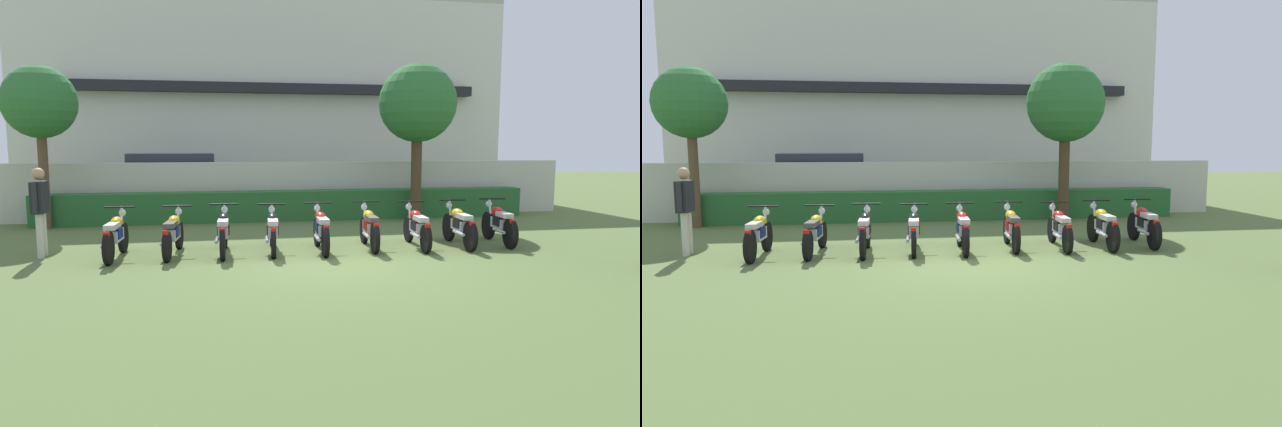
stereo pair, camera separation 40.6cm
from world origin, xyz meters
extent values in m
plane|color=#566B38|center=(0.00, 0.00, 0.00)|extent=(60.00, 60.00, 0.00)
cube|color=silver|center=(0.00, 14.31, 3.85)|extent=(18.47, 6.00, 7.69)
cube|color=black|center=(0.00, 11.06, 4.23)|extent=(15.52, 0.50, 0.36)
cube|color=#B2AD9E|center=(0.00, 14.31, 7.84)|extent=(18.47, 6.00, 0.30)
cube|color=beige|center=(0.00, 6.78, 0.83)|extent=(17.55, 0.30, 1.66)
cube|color=#28602D|center=(0.00, 6.08, 0.43)|extent=(14.04, 0.70, 0.85)
cube|color=#9EA3A8|center=(-3.40, 9.04, 0.74)|extent=(4.65, 2.24, 1.00)
cube|color=#2D333D|center=(-3.60, 9.02, 1.57)|extent=(2.84, 1.93, 0.65)
cylinder|color=black|center=(-1.92, 10.10, 0.34)|extent=(0.70, 0.28, 0.68)
cylinder|color=black|center=(-1.75, 8.26, 0.34)|extent=(0.70, 0.28, 0.68)
cylinder|color=black|center=(-5.05, 9.82, 0.34)|extent=(0.70, 0.28, 0.68)
cylinder|color=black|center=(-4.89, 7.98, 0.34)|extent=(0.70, 0.28, 0.68)
cylinder|color=brown|center=(-6.50, 5.57, 1.31)|extent=(0.24, 0.24, 2.61)
sphere|color=#2D6B33|center=(-6.50, 5.57, 3.26)|extent=(1.84, 1.84, 1.84)
cylinder|color=#4C3823|center=(3.50, 5.33, 1.29)|extent=(0.30, 0.30, 2.57)
sphere|color=#2D6B33|center=(3.50, 5.33, 3.34)|extent=(2.20, 2.20, 2.20)
cylinder|color=black|center=(-4.04, 1.92, 0.31)|extent=(0.13, 0.62, 0.62)
cylinder|color=black|center=(-4.11, 0.69, 0.31)|extent=(0.13, 0.62, 0.62)
cube|color=silver|center=(-4.08, 1.25, 0.46)|extent=(0.23, 0.61, 0.22)
ellipsoid|color=yellow|center=(-4.07, 1.42, 0.69)|extent=(0.24, 0.45, 0.22)
cube|color=beige|center=(-4.09, 1.02, 0.67)|extent=(0.23, 0.53, 0.10)
cube|color=red|center=(-4.12, 0.59, 0.59)|extent=(0.10, 0.09, 0.08)
cylinder|color=silver|center=(-4.04, 1.83, 0.63)|extent=(0.06, 0.23, 0.65)
cylinder|color=black|center=(-4.05, 1.74, 0.95)|extent=(0.60, 0.07, 0.04)
sphere|color=silver|center=(-4.04, 1.94, 0.81)|extent=(0.14, 0.14, 0.14)
cylinder|color=silver|center=(-4.21, 1.01, 0.33)|extent=(0.10, 0.55, 0.07)
cube|color=navy|center=(-4.08, 1.20, 0.51)|extent=(0.26, 0.37, 0.20)
cylinder|color=black|center=(-2.94, 2.11, 0.29)|extent=(0.15, 0.58, 0.57)
cylinder|color=black|center=(-3.08, 0.78, 0.29)|extent=(0.15, 0.58, 0.57)
cube|color=silver|center=(-3.02, 1.39, 0.44)|extent=(0.26, 0.62, 0.22)
ellipsoid|color=yellow|center=(-3.00, 1.56, 0.67)|extent=(0.27, 0.46, 0.22)
cube|color=#4C4742|center=(-3.04, 1.16, 0.65)|extent=(0.25, 0.54, 0.10)
cube|color=red|center=(-3.10, 0.68, 0.57)|extent=(0.11, 0.09, 0.08)
cylinder|color=silver|center=(-2.95, 2.02, 0.61)|extent=(0.07, 0.23, 0.65)
cylinder|color=black|center=(-2.96, 1.93, 0.93)|extent=(0.60, 0.10, 0.04)
sphere|color=silver|center=(-2.94, 2.13, 0.79)|extent=(0.14, 0.14, 0.14)
cylinder|color=silver|center=(-3.16, 1.16, 0.31)|extent=(0.13, 0.55, 0.07)
cube|color=navy|center=(-3.02, 1.34, 0.49)|extent=(0.28, 0.38, 0.20)
cylinder|color=black|center=(-1.99, 1.99, 0.32)|extent=(0.12, 0.64, 0.64)
cylinder|color=black|center=(-2.06, 0.71, 0.32)|extent=(0.12, 0.64, 0.64)
cube|color=silver|center=(-2.03, 1.30, 0.47)|extent=(0.23, 0.61, 0.22)
ellipsoid|color=black|center=(-2.02, 1.47, 0.70)|extent=(0.24, 0.45, 0.22)
cube|color=beige|center=(-2.04, 1.07, 0.68)|extent=(0.23, 0.53, 0.10)
cube|color=red|center=(-2.06, 0.61, 0.60)|extent=(0.10, 0.09, 0.08)
cylinder|color=silver|center=(-1.99, 1.90, 0.64)|extent=(0.06, 0.23, 0.65)
cylinder|color=black|center=(-2.00, 1.81, 0.96)|extent=(0.60, 0.07, 0.04)
sphere|color=silver|center=(-1.99, 2.01, 0.82)|extent=(0.14, 0.14, 0.14)
cylinder|color=silver|center=(-2.16, 1.05, 0.34)|extent=(0.10, 0.55, 0.07)
cube|color=black|center=(-2.03, 1.25, 0.52)|extent=(0.26, 0.37, 0.20)
cylinder|color=black|center=(-0.98, 2.07, 0.29)|extent=(0.13, 0.58, 0.58)
cylinder|color=black|center=(-1.08, 0.75, 0.29)|extent=(0.13, 0.58, 0.58)
cube|color=silver|center=(-1.04, 1.36, 0.44)|extent=(0.25, 0.61, 0.22)
ellipsoid|color=black|center=(-1.02, 1.53, 0.67)|extent=(0.25, 0.46, 0.22)
cube|color=beige|center=(-1.06, 1.13, 0.65)|extent=(0.24, 0.53, 0.10)
cube|color=red|center=(-1.09, 0.65, 0.57)|extent=(0.11, 0.09, 0.08)
cylinder|color=silver|center=(-0.99, 1.98, 0.61)|extent=(0.07, 0.23, 0.65)
cylinder|color=black|center=(-1.00, 1.89, 0.93)|extent=(0.60, 0.08, 0.04)
sphere|color=silver|center=(-0.98, 2.09, 0.79)|extent=(0.14, 0.14, 0.14)
cylinder|color=silver|center=(-1.18, 1.12, 0.31)|extent=(0.11, 0.55, 0.07)
cube|color=black|center=(-1.04, 1.31, 0.49)|extent=(0.27, 0.38, 0.20)
cylinder|color=black|center=(-0.02, 1.88, 0.31)|extent=(0.12, 0.63, 0.63)
cylinder|color=black|center=(-0.08, 0.67, 0.31)|extent=(0.12, 0.63, 0.63)
cube|color=silver|center=(-0.05, 1.22, 0.46)|extent=(0.23, 0.61, 0.22)
ellipsoid|color=red|center=(-0.04, 1.39, 0.69)|extent=(0.24, 0.45, 0.22)
cube|color=#B2ADA3|center=(-0.06, 0.99, 0.67)|extent=(0.23, 0.53, 0.10)
cube|color=red|center=(-0.08, 0.57, 0.59)|extent=(0.10, 0.08, 0.08)
cylinder|color=silver|center=(-0.02, 1.79, 0.63)|extent=(0.06, 0.23, 0.65)
cylinder|color=black|center=(-0.03, 1.70, 0.95)|extent=(0.60, 0.07, 0.04)
sphere|color=silver|center=(-0.02, 1.90, 0.81)|extent=(0.14, 0.14, 0.14)
cylinder|color=silver|center=(-0.18, 0.98, 0.33)|extent=(0.10, 0.55, 0.07)
cube|color=navy|center=(-0.05, 1.17, 0.51)|extent=(0.26, 0.37, 0.20)
cylinder|color=black|center=(1.07, 2.03, 0.31)|extent=(0.14, 0.62, 0.61)
cylinder|color=black|center=(0.97, 0.82, 0.31)|extent=(0.14, 0.62, 0.61)
cube|color=silver|center=(1.02, 1.38, 0.46)|extent=(0.25, 0.61, 0.22)
ellipsoid|color=yellow|center=(1.03, 1.55, 0.69)|extent=(0.26, 0.46, 0.22)
cube|color=#4C4742|center=(1.00, 1.15, 0.67)|extent=(0.24, 0.53, 0.10)
cube|color=red|center=(0.96, 0.72, 0.59)|extent=(0.11, 0.09, 0.08)
cylinder|color=silver|center=(1.06, 1.94, 0.63)|extent=(0.07, 0.23, 0.65)
cylinder|color=black|center=(1.06, 1.85, 0.95)|extent=(0.60, 0.09, 0.04)
sphere|color=silver|center=(1.07, 2.05, 0.81)|extent=(0.14, 0.14, 0.14)
cylinder|color=silver|center=(0.88, 1.14, 0.33)|extent=(0.12, 0.55, 0.07)
cube|color=#A51414|center=(1.01, 1.33, 0.51)|extent=(0.27, 0.38, 0.20)
cylinder|color=black|center=(2.10, 2.00, 0.29)|extent=(0.14, 0.59, 0.58)
cylinder|color=black|center=(2.00, 0.67, 0.29)|extent=(0.14, 0.59, 0.58)
cube|color=silver|center=(2.05, 1.29, 0.44)|extent=(0.25, 0.61, 0.22)
ellipsoid|color=red|center=(2.06, 1.46, 0.67)|extent=(0.25, 0.46, 0.22)
cube|color=beige|center=(2.03, 1.06, 0.65)|extent=(0.24, 0.53, 0.10)
cube|color=red|center=(1.99, 0.57, 0.57)|extent=(0.11, 0.09, 0.08)
cylinder|color=silver|center=(2.10, 1.91, 0.61)|extent=(0.07, 0.23, 0.65)
cylinder|color=black|center=(2.09, 1.82, 0.93)|extent=(0.60, 0.08, 0.04)
sphere|color=silver|center=(2.10, 2.02, 0.79)|extent=(0.14, 0.14, 0.14)
cylinder|color=silver|center=(1.91, 1.05, 0.31)|extent=(0.11, 0.55, 0.07)
cube|color=black|center=(2.04, 1.24, 0.49)|extent=(0.27, 0.38, 0.20)
cylinder|color=black|center=(3.04, 1.95, 0.31)|extent=(0.13, 0.63, 0.63)
cylinder|color=black|center=(2.96, 0.67, 0.31)|extent=(0.13, 0.63, 0.63)
cube|color=silver|center=(3.00, 1.26, 0.46)|extent=(0.24, 0.61, 0.22)
ellipsoid|color=yellow|center=(3.01, 1.43, 0.69)|extent=(0.25, 0.45, 0.22)
cube|color=beige|center=(2.98, 1.03, 0.67)|extent=(0.23, 0.53, 0.10)
cube|color=red|center=(2.95, 0.57, 0.59)|extent=(0.11, 0.09, 0.08)
cylinder|color=silver|center=(3.04, 1.86, 0.63)|extent=(0.07, 0.23, 0.65)
cylinder|color=black|center=(3.03, 1.77, 0.95)|extent=(0.60, 0.08, 0.04)
sphere|color=silver|center=(3.04, 1.97, 0.81)|extent=(0.14, 0.14, 0.14)
cylinder|color=silver|center=(2.86, 1.02, 0.33)|extent=(0.11, 0.55, 0.07)
cube|color=black|center=(2.99, 1.21, 0.51)|extent=(0.26, 0.38, 0.20)
cylinder|color=black|center=(4.05, 2.01, 0.32)|extent=(0.16, 0.64, 0.64)
cylinder|color=black|center=(3.91, 0.78, 0.32)|extent=(0.16, 0.64, 0.64)
cube|color=silver|center=(3.98, 1.35, 0.47)|extent=(0.26, 0.62, 0.22)
ellipsoid|color=red|center=(3.99, 1.51, 0.70)|extent=(0.27, 0.46, 0.22)
cube|color=beige|center=(3.95, 1.12, 0.68)|extent=(0.26, 0.54, 0.10)
cube|color=red|center=(3.90, 0.68, 0.60)|extent=(0.11, 0.09, 0.08)
cylinder|color=silver|center=(4.04, 1.92, 0.64)|extent=(0.07, 0.23, 0.65)
cylinder|color=black|center=(4.03, 1.83, 0.96)|extent=(0.60, 0.10, 0.04)
sphere|color=silver|center=(4.05, 2.03, 0.82)|extent=(0.14, 0.14, 0.14)
cylinder|color=silver|center=(3.83, 1.11, 0.34)|extent=(0.13, 0.55, 0.07)
cube|color=black|center=(3.97, 1.30, 0.52)|extent=(0.28, 0.38, 0.20)
cylinder|color=beige|center=(-5.52, 1.83, 0.43)|extent=(0.13, 0.13, 0.87)
cylinder|color=beige|center=(-5.52, 1.60, 0.43)|extent=(0.13, 0.13, 0.87)
cube|color=#232328|center=(-5.52, 1.71, 1.17)|extent=(0.22, 0.51, 0.61)
cylinder|color=#232328|center=(-5.52, 2.02, 1.19)|extent=(0.09, 0.09, 0.58)
cylinder|color=#232328|center=(-5.52, 1.41, 1.19)|extent=(0.09, 0.09, 0.58)
sphere|color=tan|center=(-5.52, 1.71, 1.63)|extent=(0.23, 0.23, 0.23)
camera|label=1|loc=(-2.17, -9.83, 2.21)|focal=31.24mm
camera|label=2|loc=(-1.77, -9.89, 2.21)|focal=31.24mm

